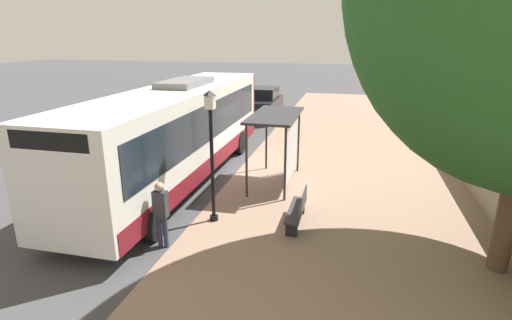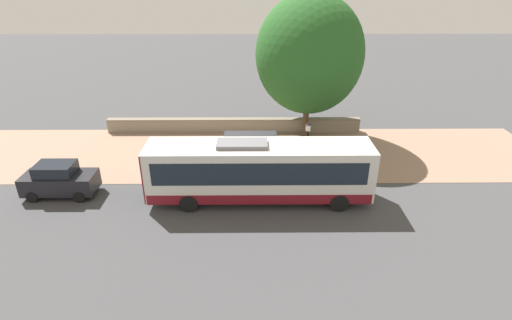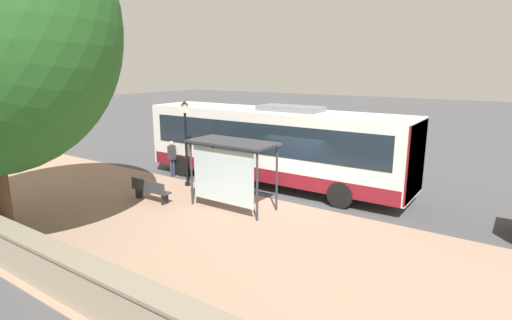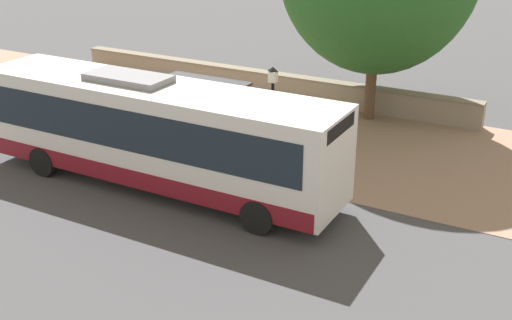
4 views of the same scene
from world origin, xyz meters
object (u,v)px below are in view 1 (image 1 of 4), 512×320
(pedestrian, at_px, (161,209))
(street_lamp_near, at_px, (212,146))
(bench, at_px, (298,209))
(parked_car_behind_bus, at_px, (264,104))
(bus, at_px, (178,131))
(bus_shelter, at_px, (279,127))

(pedestrian, xyz_separation_m, street_lamp_near, (-0.75, -1.70, 1.21))
(bench, distance_m, parked_car_behind_bus, 14.61)
(bench, relative_size, parked_car_behind_bus, 0.45)
(bus, distance_m, pedestrian, 4.95)
(bus, bearing_deg, bus_shelter, -172.31)
(bus, distance_m, bus_shelter, 3.63)
(parked_car_behind_bus, bearing_deg, bench, 106.32)
(bus_shelter, relative_size, parked_car_behind_bus, 0.81)
(bench, bearing_deg, bus_shelter, -69.99)
(bus, distance_m, parked_car_behind_bus, 11.45)
(bus_shelter, bearing_deg, street_lamp_near, 69.86)
(pedestrian, bearing_deg, bus_shelter, -111.37)
(pedestrian, distance_m, bench, 3.74)
(bus, xyz_separation_m, street_lamp_near, (-2.34, 2.91, 0.39))
(bus, height_order, bus_shelter, bus)
(bus_shelter, distance_m, street_lamp_near, 3.62)
(bench, bearing_deg, bus, -28.98)
(bus_shelter, relative_size, pedestrian, 1.89)
(street_lamp_near, bearing_deg, bench, -172.79)
(bench, distance_m, street_lamp_near, 2.97)
(bus_shelter, bearing_deg, bench, 110.01)
(bus, relative_size, parked_car_behind_bus, 3.03)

